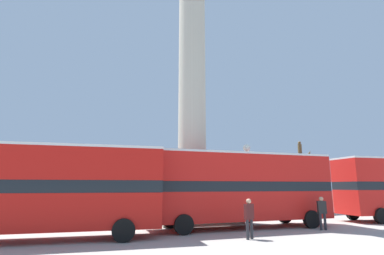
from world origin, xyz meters
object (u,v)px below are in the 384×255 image
object	(u,v)px
bus_b	(35,187)
pedestrian_near_lamp	(249,216)
bus_a	(240,186)
street_lamp	(248,171)
monument_column	(192,100)
equestrian_statue	(303,192)
pedestrian_by_plinth	(322,211)

from	to	relation	value
bus_b	pedestrian_near_lamp	distance (m)	9.82
bus_b	bus_a	bearing A→B (deg)	8.38
bus_b	street_lamp	world-z (taller)	street_lamp
bus_b	street_lamp	size ratio (longest dim) A/B	2.17
monument_column	equestrian_statue	distance (m)	13.56
pedestrian_by_plinth	bus_b	bearing A→B (deg)	8.85
monument_column	bus_a	world-z (taller)	monument_column
bus_a	equestrian_statue	distance (m)	11.99
equestrian_statue	street_lamp	bearing A→B (deg)	-156.94
pedestrian_by_plinth	monument_column	bearing A→B (deg)	-35.47
street_lamp	pedestrian_near_lamp	bearing A→B (deg)	-119.39
bus_a	equestrian_statue	xyz separation A→B (m)	(9.90, 6.75, -0.53)
pedestrian_near_lamp	bus_a	bearing A→B (deg)	51.84
bus_a	equestrian_statue	size ratio (longest dim) A/B	1.70
street_lamp	monument_column	bearing A→B (deg)	146.47
street_lamp	equestrian_statue	bearing A→B (deg)	29.63
equestrian_statue	pedestrian_by_plinth	bearing A→B (deg)	-130.49
bus_b	pedestrian_by_plinth	bearing A→B (deg)	-1.11
equestrian_statue	pedestrian_near_lamp	distance (m)	15.22
bus_a	street_lamp	bearing A→B (deg)	51.45
bus_a	pedestrian_near_lamp	xyz separation A→B (m)	(-1.40, -3.41, -1.35)
pedestrian_near_lamp	equestrian_statue	bearing A→B (deg)	26.09
street_lamp	pedestrian_by_plinth	xyz separation A→B (m)	(2.21, -4.23, -2.33)
equestrian_statue	pedestrian_by_plinth	distance (m)	10.75
bus_b	pedestrian_by_plinth	distance (m)	14.81
monument_column	street_lamp	world-z (taller)	monument_column
monument_column	street_lamp	size ratio (longest dim) A/B	4.40
monument_column	pedestrian_near_lamp	bearing A→B (deg)	-88.86
bus_a	pedestrian_near_lamp	distance (m)	3.93
monument_column	pedestrian_by_plinth	size ratio (longest dim) A/B	12.80
street_lamp	pedestrian_by_plinth	size ratio (longest dim) A/B	2.91
equestrian_statue	pedestrian_by_plinth	xyz separation A→B (m)	(-5.98, -8.89, -0.82)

